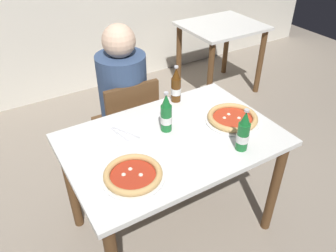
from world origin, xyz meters
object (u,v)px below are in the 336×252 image
object	(u,v)px
beer_bottle_left	(243,133)
napkin_with_cutlery	(123,134)
pizza_margherita_near	(232,118)
chair_behind_table	(129,124)
dining_table_background	(221,39)
pizza_marinara_far	(133,175)
dining_table_main	(172,153)
diner_seated	(125,109)
beer_bottle_right	(166,115)
beer_bottle_center	(176,86)

from	to	relation	value
beer_bottle_left	napkin_with_cutlery	size ratio (longest dim) A/B	1.08
pizza_margherita_near	napkin_with_cutlery	bearing A→B (deg)	160.72
beer_bottle_left	napkin_with_cutlery	distance (m)	0.67
chair_behind_table	pizza_margherita_near	size ratio (longest dim) A/B	2.61
dining_table_background	napkin_with_cutlery	bearing A→B (deg)	-144.23
pizza_marinara_far	napkin_with_cutlery	xyz separation A→B (m)	(0.11, 0.35, -0.02)
dining_table_background	pizza_marinara_far	distance (m)	2.40
dining_table_background	chair_behind_table	bearing A→B (deg)	-151.91
dining_table_background	dining_table_main	bearing A→B (deg)	-136.49
pizza_margherita_near	dining_table_main	bearing A→B (deg)	173.65
pizza_marinara_far	pizza_margherita_near	bearing A→B (deg)	10.43
dining_table_background	napkin_with_cutlery	world-z (taller)	napkin_with_cutlery
dining_table_main	napkin_with_cutlery	bearing A→B (deg)	142.62
chair_behind_table	beer_bottle_left	xyz separation A→B (m)	(0.26, -0.88, 0.37)
pizza_margherita_near	diner_seated	bearing A→B (deg)	119.08
dining_table_main	napkin_with_cutlery	size ratio (longest dim) A/B	5.26
pizza_margherita_near	beer_bottle_left	world-z (taller)	beer_bottle_left
dining_table_main	chair_behind_table	distance (m)	0.63
pizza_margherita_near	chair_behind_table	bearing A→B (deg)	121.10
dining_table_main	pizza_margherita_near	size ratio (longest dim) A/B	3.69
beer_bottle_right	napkin_with_cutlery	distance (m)	0.27
dining_table_background	beer_bottle_center	size ratio (longest dim) A/B	3.24
pizza_marinara_far	dining_table_main	bearing A→B (deg)	28.10
dining_table_main	dining_table_background	world-z (taller)	same
diner_seated	beer_bottle_center	xyz separation A→B (m)	(0.23, -0.32, 0.27)
chair_behind_table	napkin_with_cutlery	xyz separation A→B (m)	(-0.23, -0.44, 0.27)
dining_table_main	dining_table_background	distance (m)	2.03
chair_behind_table	napkin_with_cutlery	world-z (taller)	chair_behind_table
pizza_margherita_near	napkin_with_cutlery	size ratio (longest dim) A/B	1.43
beer_bottle_center	napkin_with_cutlery	world-z (taller)	beer_bottle_center
pizza_margherita_near	beer_bottle_center	bearing A→B (deg)	112.86
beer_bottle_center	beer_bottle_right	xyz separation A→B (m)	(-0.22, -0.25, 0.00)
chair_behind_table	diner_seated	world-z (taller)	diner_seated
chair_behind_table	diner_seated	bearing A→B (deg)	-90.87
diner_seated	beer_bottle_right	world-z (taller)	diner_seated
diner_seated	dining_table_background	distance (m)	1.64
dining_table_main	pizza_marinara_far	world-z (taller)	pizza_marinara_far
diner_seated	chair_behind_table	bearing A→B (deg)	-93.07
chair_behind_table	beer_bottle_center	distance (m)	0.52
dining_table_main	beer_bottle_center	xyz separation A→B (m)	(0.23, 0.34, 0.22)
chair_behind_table	napkin_with_cutlery	distance (m)	0.56
diner_seated	pizza_margherita_near	world-z (taller)	diner_seated
dining_table_main	diner_seated	size ratio (longest dim) A/B	0.99
beer_bottle_left	beer_bottle_right	size ratio (longest dim) A/B	1.00
diner_seated	beer_bottle_right	xyz separation A→B (m)	(0.01, -0.58, 0.27)
beer_bottle_left	napkin_with_cutlery	world-z (taller)	beer_bottle_left
beer_bottle_center	napkin_with_cutlery	size ratio (longest dim) A/B	1.08
dining_table_background	pizza_marinara_far	size ratio (longest dim) A/B	2.60
beer_bottle_left	beer_bottle_center	xyz separation A→B (m)	(-0.03, 0.61, 0.00)
napkin_with_cutlery	dining_table_main	bearing A→B (deg)	-37.38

